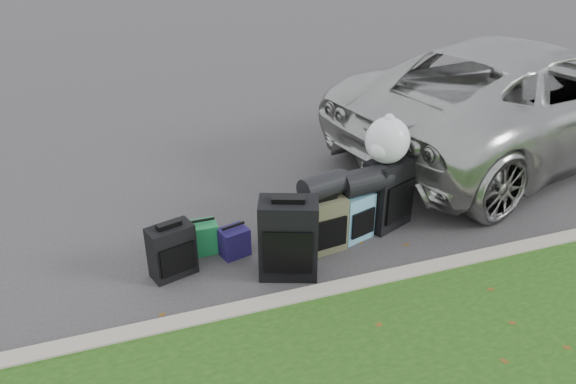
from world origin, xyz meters
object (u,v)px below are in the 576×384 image
object	(u,v)px
suitcase_large_black_left	(288,238)
tote_green	(203,237)
suv	(524,97)
tote_navy	(234,242)
suitcase_teal	(355,216)
suitcase_large_black_right	(388,193)
suitcase_olive	(324,224)
suitcase_small_black	(172,251)

from	to	relation	value
suitcase_large_black_left	tote_green	size ratio (longest dim) A/B	2.44
suv	tote_navy	xyz separation A→B (m)	(-4.65, -1.36, -0.66)
suitcase_teal	suitcase_large_black_right	bearing A→B (deg)	0.47
suitcase_large_black_left	suitcase_olive	size ratio (longest dim) A/B	1.36
suv	tote_navy	distance (m)	4.89
suv	suitcase_small_black	world-z (taller)	suv
suitcase_small_black	suitcase_large_black_left	distance (m)	1.15
suitcase_teal	tote_navy	xyz separation A→B (m)	(-1.33, 0.12, -0.12)
suitcase_small_black	suitcase_large_black_left	bearing A→B (deg)	-35.29
suitcase_small_black	suitcase_teal	bearing A→B (deg)	-16.01
suitcase_olive	tote_green	world-z (taller)	suitcase_olive
tote_navy	suitcase_olive	bearing A→B (deg)	-27.83
suitcase_olive	suv	bearing A→B (deg)	15.79
suitcase_teal	tote_green	world-z (taller)	suitcase_teal
suitcase_large_black_right	suitcase_teal	bearing A→B (deg)	174.59
suitcase_small_black	suitcase_olive	size ratio (longest dim) A/B	0.91
suv	tote_navy	size ratio (longest dim) A/B	19.04
suitcase_olive	tote_green	xyz separation A→B (m)	(-1.22, 0.37, -0.13)
suv	tote_green	world-z (taller)	suv
tote_navy	suitcase_large_black_right	bearing A→B (deg)	-14.31
suitcase_teal	tote_green	xyz separation A→B (m)	(-1.62, 0.28, -0.10)
suitcase_large_black_left	tote_green	distance (m)	1.01
tote_green	tote_navy	bearing A→B (deg)	-30.69
suitcase_large_black_left	suitcase_small_black	bearing A→B (deg)	-178.07
tote_green	suitcase_teal	bearing A→B (deg)	-10.45
tote_navy	suitcase_teal	bearing A→B (deg)	-20.29
suitcase_large_black_right	tote_navy	size ratio (longest dim) A/B	2.65
suitcase_small_black	suv	bearing A→B (deg)	-0.96
suitcase_small_black	suitcase_large_black_right	world-z (taller)	suitcase_large_black_right
suitcase_teal	tote_navy	distance (m)	1.34
suitcase_large_black_right	tote_navy	distance (m)	1.81
suitcase_large_black_left	tote_navy	size ratio (longest dim) A/B	2.67
suitcase_small_black	tote_green	world-z (taller)	suitcase_small_black
suitcase_olive	tote_green	bearing A→B (deg)	155.90
suv	suitcase_small_black	bearing A→B (deg)	91.65
suv	suitcase_large_black_right	bearing A→B (deg)	100.76
suv	suitcase_large_black_right	xyz separation A→B (m)	(-2.86, -1.33, -0.40)
suitcase_small_black	suitcase_teal	world-z (taller)	suitcase_small_black
suitcase_large_black_left	suitcase_teal	xyz separation A→B (m)	(0.91, 0.39, -0.14)
tote_green	tote_navy	world-z (taller)	tote_green
suv	suitcase_teal	size ratio (longest dim) A/B	10.81
suv	suitcase_large_black_left	world-z (taller)	suv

